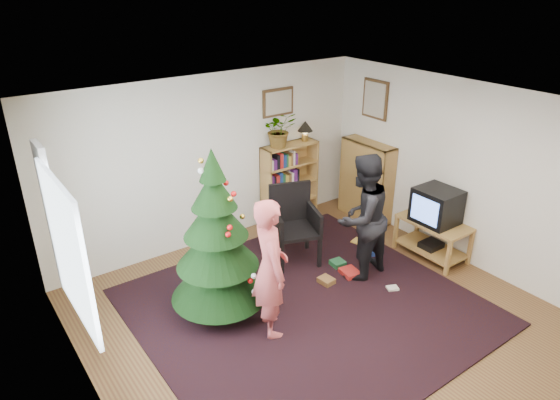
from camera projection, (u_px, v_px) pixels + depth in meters
floor at (322, 320)px, 5.87m from camera, size 5.00×5.00×0.00m
ceiling at (331, 111)px, 4.83m from camera, size 5.00×5.00×0.00m
wall_back at (213, 161)px, 7.19m from camera, size 5.00×0.02×2.50m
wall_front at (558, 358)px, 3.51m from camera, size 5.00×0.02×2.50m
wall_left at (90, 310)px, 4.01m from camera, size 0.02×5.00×2.50m
wall_right at (467, 175)px, 6.69m from camera, size 0.02×5.00×2.50m
rug at (306, 307)px, 6.09m from camera, size 3.80×3.60×0.02m
window_pane at (68, 251)px, 4.37m from camera, size 0.04×1.20×1.40m
curtain at (53, 221)px, 4.90m from camera, size 0.06×0.35×1.60m
picture_back at (278, 102)px, 7.50m from camera, size 0.55×0.03×0.42m
picture_right at (375, 99)px, 7.67m from camera, size 0.03×0.50×0.60m
christmas_tree at (217, 248)px, 5.69m from camera, size 1.14×1.14×2.06m
bookshelf_back at (289, 182)px, 8.00m from camera, size 0.95×0.30×1.30m
bookshelf_right at (366, 180)px, 8.08m from camera, size 0.30×0.95×1.30m
tv_stand at (432, 235)px, 7.07m from camera, size 0.54×0.98×0.55m
crt_tv at (437, 206)px, 6.88m from camera, size 0.52×0.56×0.49m
armchair at (290, 220)px, 6.92m from camera, size 0.77×0.78×1.09m
person_standing at (270, 268)px, 5.39m from camera, size 0.56×0.69×1.63m
person_by_chair at (362, 218)px, 6.41m from camera, size 0.90×0.74×1.71m
potted_plant at (279, 129)px, 7.51m from camera, size 0.59×0.55×0.54m
table_lamp at (305, 127)px, 7.80m from camera, size 0.24×0.24×0.32m
floor_clutter at (357, 266)px, 6.88m from camera, size 1.32×1.33×0.08m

